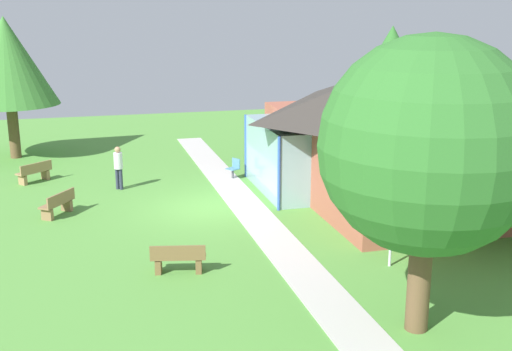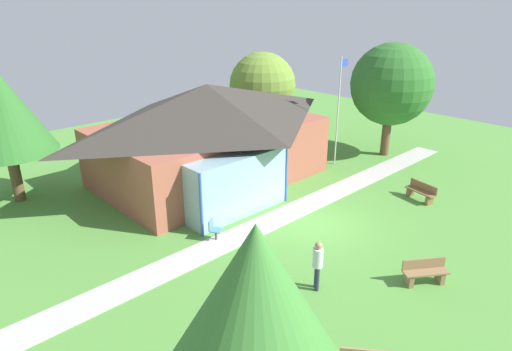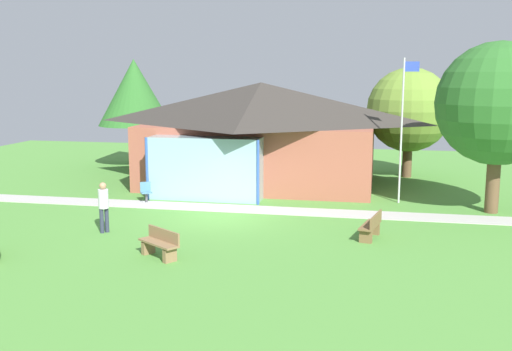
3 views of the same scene
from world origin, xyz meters
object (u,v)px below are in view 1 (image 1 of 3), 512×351
at_px(bench_mid_right, 178,259).
at_px(patio_chair_west, 234,169).
at_px(pavilion, 387,130).
at_px(tree_east_hedge, 428,147).
at_px(bench_front_center, 58,204).
at_px(flagpole, 396,152).
at_px(visitor_strolling_lawn, 118,164).
at_px(bench_front_left, 35,173).
at_px(tree_lawn_corner, 7,61).
at_px(tree_behind_pavilion_left, 391,64).

height_order(bench_mid_right, patio_chair_west, patio_chair_west).
bearing_deg(pavilion, tree_east_hedge, -22.07).
height_order(pavilion, bench_front_center, pavilion).
bearing_deg(bench_mid_right, flagpole, 1.57).
bearing_deg(visitor_strolling_lawn, bench_front_left, 10.01).
relative_size(visitor_strolling_lawn, tree_lawn_corner, 0.26).
bearing_deg(bench_mid_right, tree_east_hedge, -31.65).
bearing_deg(bench_mid_right, patio_chair_west, 80.43).
bearing_deg(tree_lawn_corner, flagpole, 33.85).
distance_m(pavilion, bench_mid_right, 10.63).
xyz_separation_m(patio_chair_west, tree_lawn_corner, (-6.55, -9.30, 4.18)).
height_order(bench_front_left, tree_east_hedge, tree_east_hedge).
height_order(bench_front_center, tree_lawn_corner, tree_lawn_corner).
relative_size(bench_front_center, tree_east_hedge, 0.23).
height_order(patio_chair_west, tree_behind_pavilion_left, tree_behind_pavilion_left).
xyz_separation_m(bench_mid_right, patio_chair_west, (-9.35, 3.71, 0.01)).
relative_size(bench_front_center, patio_chair_west, 1.73).
bearing_deg(patio_chair_west, flagpole, 160.05).
relative_size(patio_chair_west, tree_lawn_corner, 0.13).
bearing_deg(tree_behind_pavilion_left, patio_chair_west, -64.92).
xyz_separation_m(visitor_strolling_lawn, tree_east_hedge, (13.45, 5.81, 3.19)).
xyz_separation_m(tree_lawn_corner, tree_east_hedge, (20.43, 10.32, -0.38)).
distance_m(pavilion, tree_lawn_corner, 17.86).
bearing_deg(tree_behind_pavilion_left, visitor_strolling_lawn, -71.28).
bearing_deg(bench_front_center, tree_behind_pavilion_left, -30.37).
bearing_deg(pavilion, visitor_strolling_lawn, -108.88).
xyz_separation_m(bench_front_left, tree_east_hedge, (15.44, 9.14, 3.81)).
relative_size(pavilion, tree_east_hedge, 1.79).
xyz_separation_m(bench_mid_right, tree_behind_pavilion_left, (-13.66, 12.92, 3.86)).
relative_size(bench_front_left, tree_behind_pavilion_left, 0.23).
relative_size(flagpole, tree_lawn_corner, 0.90).
distance_m(bench_front_center, tree_east_hedge, 13.84).
height_order(flagpole, tree_lawn_corner, tree_lawn_corner).
distance_m(patio_chair_west, tree_behind_pavilion_left, 10.87).
relative_size(pavilion, bench_mid_right, 7.54).
xyz_separation_m(visitor_strolling_lawn, tree_behind_pavilion_left, (-4.74, 13.99, 3.24)).
distance_m(flagpole, bench_front_left, 16.01).
distance_m(bench_front_center, patio_chair_west, 7.76).
bearing_deg(visitor_strolling_lawn, pavilion, -157.94).
xyz_separation_m(pavilion, tree_behind_pavilion_left, (-8.12, 4.10, 1.71)).
relative_size(patio_chair_west, tree_east_hedge, 0.13).
bearing_deg(tree_lawn_corner, tree_east_hedge, 26.80).
xyz_separation_m(patio_chair_west, tree_behind_pavilion_left, (-4.31, 9.21, 3.84)).
distance_m(bench_mid_right, tree_behind_pavilion_left, 19.19).
relative_size(flagpole, bench_front_left, 4.16).
bearing_deg(tree_behind_pavilion_left, tree_lawn_corner, -96.90).
xyz_separation_m(bench_front_left, tree_behind_pavilion_left, (-2.75, 17.32, 3.86)).
relative_size(bench_front_center, bench_mid_right, 0.95).
bearing_deg(tree_east_hedge, bench_mid_right, -133.72).
xyz_separation_m(bench_mid_right, tree_east_hedge, (4.53, 4.73, 3.81)).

